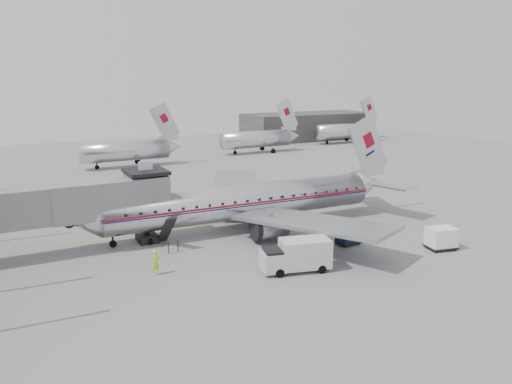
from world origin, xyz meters
The scene contains 12 objects.
ground centered at (0.00, 0.00, 0.00)m, with size 160.00×160.00×0.00m, color slate.
hangar centered at (45.00, 60.00, 3.00)m, with size 30.00×12.00×6.00m, color #383532.
apron_line centered at (3.00, 6.00, 0.01)m, with size 0.15×60.00×0.01m, color gold.
jet_bridge centered at (-16.66, 3.67, 4.18)m, with size 21.00×6.20×7.10m.
distant_aircraft_near centered at (-1.79, 42.00, 2.73)m, with size 16.39×3.20×10.26m.
distant_aircraft_mid centered at (24.21, 46.00, 2.73)m, with size 16.39×3.20×10.26m.
distant_aircraft_far centered at (48.21, 50.00, 2.73)m, with size 16.39×3.20×10.26m.
airliner centered at (0.66, 2.98, 2.63)m, with size 33.13×30.68×10.47m.
service_van centered at (-1.30, -8.48, 1.28)m, with size 5.50×3.15×2.44m.
baggage_cart_navy centered at (6.00, -5.35, 0.81)m, with size 2.01×1.56×1.53m.
baggage_cart_white centered at (12.17, -10.00, 0.99)m, with size 2.71×2.27×1.87m.
ramp_worker centered at (-10.80, -4.26, 0.95)m, with size 0.69×0.45×1.89m, color #CDF61C.
Camera 1 is at (-20.36, -38.19, 14.23)m, focal length 35.00 mm.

